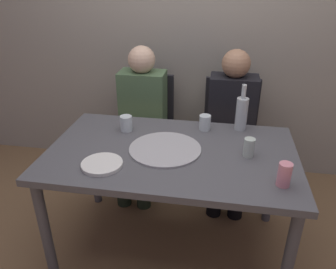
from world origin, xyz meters
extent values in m
plane|color=brown|center=(0.00, 0.00, 0.00)|extent=(8.00, 8.00, 0.00)
cube|color=gray|center=(0.00, 1.15, 1.30)|extent=(6.00, 0.10, 2.60)
cube|color=#4C4C51|center=(0.00, 0.00, 0.72)|extent=(1.44, 0.86, 0.04)
cylinder|color=#4C4C51|center=(-0.66, -0.37, 0.35)|extent=(0.06, 0.06, 0.70)
cylinder|color=#4C4C51|center=(0.66, -0.37, 0.35)|extent=(0.06, 0.06, 0.70)
cylinder|color=#4C4C51|center=(-0.66, 0.37, 0.35)|extent=(0.06, 0.06, 0.70)
cylinder|color=#4C4C51|center=(0.66, 0.37, 0.35)|extent=(0.06, 0.06, 0.70)
cylinder|color=#ADADB2|center=(-0.04, 0.00, 0.74)|extent=(0.42, 0.42, 0.01)
cylinder|color=#B2BCC1|center=(0.40, 0.36, 0.84)|extent=(0.08, 0.08, 0.21)
cylinder|color=#B2BCC1|center=(0.40, 0.36, 1.00)|extent=(0.03, 0.03, 0.09)
cylinder|color=silver|center=(-0.33, 0.21, 0.79)|extent=(0.08, 0.08, 0.10)
cylinder|color=#B7C6BC|center=(0.44, 0.01, 0.79)|extent=(0.06, 0.06, 0.11)
cylinder|color=silver|center=(0.17, 0.31, 0.79)|extent=(0.07, 0.07, 0.10)
cylinder|color=pink|center=(0.59, -0.25, 0.80)|extent=(0.07, 0.07, 0.12)
cylinder|color=white|center=(-0.34, -0.23, 0.75)|extent=(0.22, 0.22, 0.02)
cube|color=black|center=(-0.36, 0.75, 0.45)|extent=(0.44, 0.44, 0.05)
cube|color=black|center=(-0.36, 0.95, 0.68)|extent=(0.44, 0.04, 0.45)
cylinder|color=black|center=(-0.17, 0.56, 0.21)|extent=(0.04, 0.04, 0.42)
cylinder|color=black|center=(-0.55, 0.56, 0.21)|extent=(0.04, 0.04, 0.42)
cylinder|color=black|center=(-0.17, 0.94, 0.21)|extent=(0.04, 0.04, 0.42)
cylinder|color=black|center=(-0.55, 0.94, 0.21)|extent=(0.04, 0.04, 0.42)
cube|color=black|center=(0.35, 0.75, 0.45)|extent=(0.44, 0.44, 0.05)
cube|color=black|center=(0.35, 0.95, 0.68)|extent=(0.44, 0.04, 0.45)
cylinder|color=black|center=(0.54, 0.56, 0.21)|extent=(0.04, 0.04, 0.42)
cylinder|color=black|center=(0.16, 0.56, 0.21)|extent=(0.04, 0.04, 0.42)
cylinder|color=black|center=(0.54, 0.94, 0.21)|extent=(0.04, 0.04, 0.42)
cylinder|color=black|center=(0.16, 0.94, 0.21)|extent=(0.04, 0.04, 0.42)
cube|color=#4C6B47|center=(-0.36, 0.77, 0.71)|extent=(0.36, 0.22, 0.52)
sphere|color=beige|center=(-0.36, 0.77, 1.06)|extent=(0.21, 0.21, 0.21)
cylinder|color=black|center=(-0.28, 0.57, 0.45)|extent=(0.12, 0.40, 0.12)
cylinder|color=black|center=(-0.44, 0.57, 0.45)|extent=(0.12, 0.40, 0.12)
cylinder|color=black|center=(-0.28, 0.37, 0.23)|extent=(0.11, 0.11, 0.45)
cylinder|color=black|center=(-0.44, 0.37, 0.23)|extent=(0.11, 0.11, 0.45)
cube|color=black|center=(0.35, 0.77, 0.71)|extent=(0.36, 0.22, 0.52)
sphere|color=#A87A5B|center=(0.35, 0.77, 1.06)|extent=(0.21, 0.21, 0.21)
cylinder|color=black|center=(0.43, 0.57, 0.45)|extent=(0.12, 0.40, 0.12)
cylinder|color=black|center=(0.27, 0.57, 0.45)|extent=(0.12, 0.40, 0.12)
cylinder|color=black|center=(0.43, 0.37, 0.23)|extent=(0.11, 0.11, 0.45)
cylinder|color=black|center=(0.27, 0.37, 0.23)|extent=(0.11, 0.11, 0.45)
camera|label=1|loc=(0.27, -1.64, 1.68)|focal=35.14mm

